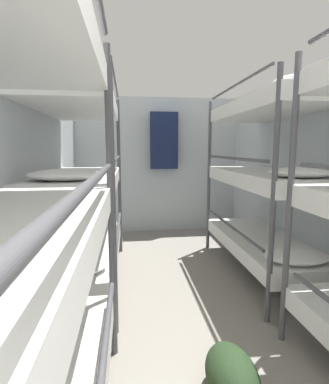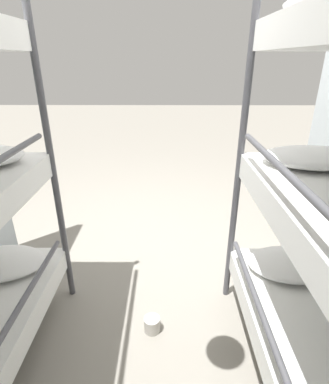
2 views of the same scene
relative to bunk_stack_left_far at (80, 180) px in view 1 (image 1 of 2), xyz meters
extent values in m
cube|color=silver|center=(-0.40, -0.76, 0.02)|extent=(0.06, 5.58, 2.22)
cube|color=silver|center=(0.96, 2.00, 0.02)|extent=(2.77, 0.06, 2.22)
cylinder|color=#4C4C51|center=(0.35, -1.09, -0.08)|extent=(0.04, 0.04, 2.01)
cylinder|color=#4C4C51|center=(0.35, -2.00, -0.54)|extent=(0.03, 1.60, 0.03)
cylinder|color=#4C4C51|center=(0.35, -2.00, 0.20)|extent=(0.03, 1.60, 0.03)
cylinder|color=#4C4C51|center=(1.57, -1.09, -0.08)|extent=(0.04, 0.04, 2.01)
cylinder|color=#4C4C51|center=(0.35, -0.85, -0.08)|extent=(0.04, 0.04, 2.01)
cylinder|color=#4C4C51|center=(0.35, 0.98, -0.08)|extent=(0.04, 0.04, 2.01)
cube|color=white|center=(-0.01, 0.06, -0.75)|extent=(0.72, 1.88, 0.15)
ellipsoid|color=white|center=(-0.01, -0.64, -0.63)|extent=(0.57, 0.40, 0.09)
cylinder|color=#4C4C51|center=(0.35, 0.06, -0.54)|extent=(0.03, 1.60, 0.03)
cube|color=white|center=(-0.01, 0.06, -0.01)|extent=(0.72, 1.88, 0.15)
ellipsoid|color=white|center=(-0.01, -0.64, 0.11)|extent=(0.57, 0.40, 0.09)
cylinder|color=#4C4C51|center=(0.35, 0.06, 0.20)|extent=(0.03, 1.60, 0.03)
cube|color=white|center=(-0.01, 0.06, 0.73)|extent=(0.72, 1.88, 0.15)
ellipsoid|color=white|center=(-0.01, -0.64, 0.85)|extent=(0.57, 0.40, 0.09)
cylinder|color=#4C4C51|center=(0.35, 0.06, 0.94)|extent=(0.03, 1.60, 0.03)
cylinder|color=#4C4C51|center=(1.57, -0.85, -0.08)|extent=(0.04, 0.04, 2.01)
cylinder|color=#4C4C51|center=(1.57, 0.98, -0.08)|extent=(0.04, 0.04, 2.01)
cube|color=white|center=(1.93, 0.06, -0.75)|extent=(0.72, 1.88, 0.15)
ellipsoid|color=white|center=(1.93, -0.64, -0.63)|extent=(0.57, 0.40, 0.09)
cylinder|color=#4C4C51|center=(1.57, 0.06, -0.54)|extent=(0.03, 1.60, 0.03)
cube|color=white|center=(1.93, 0.06, -0.01)|extent=(0.72, 1.88, 0.15)
ellipsoid|color=white|center=(1.93, -0.64, 0.11)|extent=(0.57, 0.40, 0.09)
cylinder|color=#4C4C51|center=(1.57, 0.06, 0.20)|extent=(0.03, 1.60, 0.03)
cube|color=white|center=(1.93, 0.06, 0.73)|extent=(0.72, 1.88, 0.15)
ellipsoid|color=white|center=(1.93, -0.64, 0.85)|extent=(0.57, 0.40, 0.09)
cylinder|color=#4C4C51|center=(1.57, 0.06, 0.94)|extent=(0.03, 1.60, 0.03)
ellipsoid|color=#23381E|center=(1.02, -1.56, -0.95)|extent=(0.28, 0.46, 0.28)
cube|color=#192347|center=(1.05, 1.85, 0.43)|extent=(0.44, 0.12, 0.90)
camera|label=1|loc=(0.46, -2.99, 0.31)|focal=28.00mm
camera|label=2|loc=(0.83, -1.08, 0.61)|focal=28.00mm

